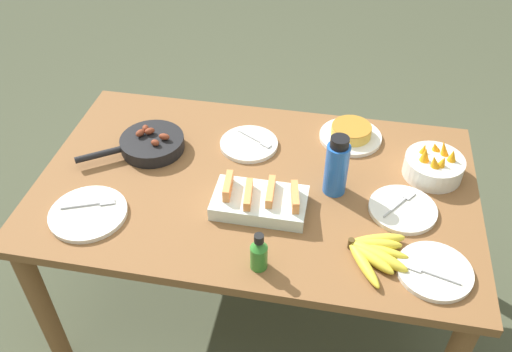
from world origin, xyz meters
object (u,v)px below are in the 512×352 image
melon_tray (260,201)px  empty_plate_far_left (249,144)px  empty_plate_far_right (88,213)px  water_bottle (337,167)px  empty_plate_near_front (403,209)px  empty_plate_mid_edge (434,271)px  frittata_plate_center (351,134)px  skillet (151,144)px  hot_sauce_bottle (259,253)px  fruit_bowl_mango (434,166)px  banana_bunch (374,252)px

melon_tray → empty_plate_far_left: 0.34m
empty_plate_far_right → water_bottle: bearing=19.2°
empty_plate_near_front → empty_plate_mid_edge: same height
melon_tray → water_bottle: size_ratio=1.38×
empty_plate_far_left → empty_plate_mid_edge: bearing=-37.0°
frittata_plate_center → water_bottle: water_bottle is taller
frittata_plate_center → empty_plate_mid_edge: size_ratio=1.07×
skillet → empty_plate_mid_edge: skillet is taller
frittata_plate_center → empty_plate_far_left: bearing=-162.7°
empty_plate_near_front → empty_plate_mid_edge: size_ratio=1.00×
empty_plate_far_left → hot_sauce_bottle: size_ratio=1.63×
empty_plate_near_front → hot_sauce_bottle: 0.53m
melon_tray → empty_plate_far_right: (-0.54, -0.14, -0.02)m
empty_plate_near_front → empty_plate_mid_edge: (0.09, -0.25, -0.00)m
empty_plate_far_right → fruit_bowl_mango: fruit_bowl_mango is taller
skillet → fruit_bowl_mango: (1.02, 0.05, 0.01)m
empty_plate_far_right → fruit_bowl_mango: size_ratio=1.24×
water_bottle → banana_bunch: bearing=-62.5°
skillet → water_bottle: (0.69, -0.10, 0.08)m
empty_plate_near_front → empty_plate_far_right: bearing=-168.2°
skillet → hot_sauce_bottle: hot_sauce_bottle is taller
empty_plate_far_left → water_bottle: bearing=-29.3°
fruit_bowl_mango → skillet: bearing=-177.3°
skillet → empty_plate_near_front: bearing=136.3°
banana_bunch → empty_plate_near_front: bearing=67.2°
skillet → melon_tray: bearing=119.0°
empty_plate_near_front → water_bottle: size_ratio=1.00×
skillet → empty_plate_near_front: skillet is taller
empty_plate_far_right → hot_sauce_bottle: hot_sauce_bottle is taller
empty_plate_far_right → banana_bunch: bearing=-0.1°
hot_sauce_bottle → skillet: bearing=136.4°
empty_plate_far_left → water_bottle: water_bottle is taller
empty_plate_far_left → empty_plate_far_right: 0.64m
empty_plate_near_front → empty_plate_far_right: (-1.01, -0.21, -0.00)m
banana_bunch → fruit_bowl_mango: (0.19, 0.42, 0.02)m
melon_tray → hot_sauce_bottle: (0.04, -0.24, 0.03)m
empty_plate_far_right → empty_plate_mid_edge: size_ratio=1.14×
frittata_plate_center → empty_plate_near_front: 0.41m
frittata_plate_center → empty_plate_mid_edge: frittata_plate_center is taller
skillet → hot_sauce_bottle: bearing=102.3°
skillet → empty_plate_mid_edge: 1.08m
empty_plate_far_left → fruit_bowl_mango: fruit_bowl_mango is taller
banana_bunch → frittata_plate_center: frittata_plate_center is taller
frittata_plate_center → fruit_bowl_mango: size_ratio=1.15×
empty_plate_near_front → melon_tray: bearing=-170.9°
empty_plate_far_right → water_bottle: size_ratio=1.13×
frittata_plate_center → hot_sauce_bottle: (-0.23, -0.68, 0.03)m
empty_plate_mid_edge → water_bottle: water_bottle is taller
empty_plate_far_left → water_bottle: size_ratio=0.97×
empty_plate_near_front → fruit_bowl_mango: fruit_bowl_mango is taller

